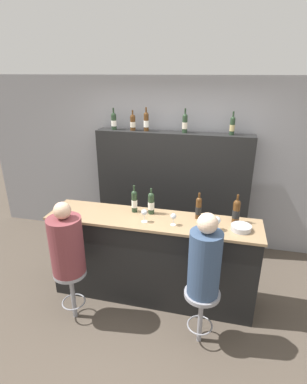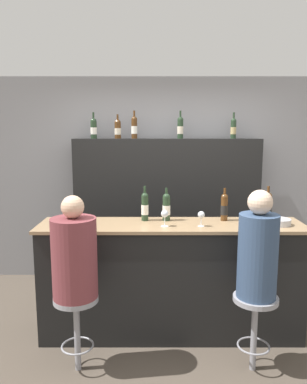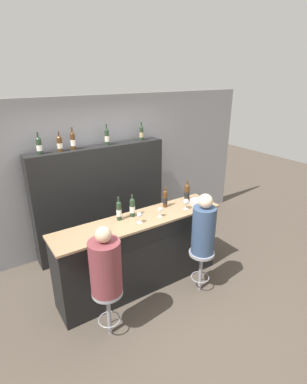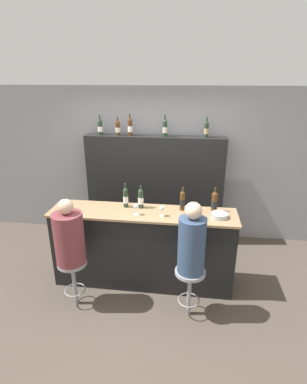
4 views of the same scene
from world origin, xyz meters
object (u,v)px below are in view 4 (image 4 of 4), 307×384
at_px(wine_bottle_counter_2, 182,200).
at_px(wine_bottle_backbar_0, 100,127).
at_px(wine_bottle_backbar_1, 118,128).
at_px(guest_seated_right, 192,242).
at_px(wine_bottle_counter_0, 126,197).
at_px(bar_stool_left, 73,271).
at_px(wine_glass_0, 136,207).
at_px(wine_glass_2, 199,210).
at_px(wine_bottle_counter_1, 141,198).
at_px(wine_glass_1, 162,209).
at_px(bar_stool_right, 190,281).
at_px(wine_bottle_backbar_2, 130,127).
at_px(wine_bottle_backbar_4, 206,129).
at_px(metal_bowl, 219,215).
at_px(guest_seated_left, 69,236).
at_px(wine_bottle_counter_3, 214,202).

height_order(wine_bottle_counter_2, wine_bottle_backbar_0, wine_bottle_backbar_0).
relative_size(wine_bottle_backbar_1, guest_seated_right, 0.34).
relative_size(wine_bottle_counter_0, bar_stool_left, 0.53).
height_order(wine_bottle_backbar_1, wine_glass_0, wine_bottle_backbar_1).
distance_m(wine_bottle_backbar_0, wine_bottle_backbar_1, 0.29).
xyz_separation_m(wine_bottle_backbar_0, wine_glass_2, (1.62, -1.36, -0.77)).
bearing_deg(wine_bottle_counter_1, wine_glass_0, -95.79).
bearing_deg(wine_bottle_counter_2, bar_stool_left, -151.82).
bearing_deg(bar_stool_left, wine_bottle_backbar_0, 93.54).
relative_size(wine_bottle_counter_0, wine_glass_1, 2.40).
bearing_deg(wine_bottle_counter_0, bar_stool_right, -37.72).
bearing_deg(wine_glass_0, wine_bottle_backbar_2, 103.77).
height_order(wine_bottle_counter_1, wine_bottle_backbar_4, wine_bottle_backbar_4).
xyz_separation_m(wine_bottle_backbar_4, guest_seated_right, (-0.16, -1.83, -0.95)).
relative_size(wine_glass_0, metal_bowl, 0.70).
bearing_deg(metal_bowl, bar_stool_right, -122.39).
bearing_deg(wine_glass_1, wine_bottle_backbar_0, 130.31).
xyz_separation_m(wine_bottle_counter_2, wine_bottle_backbar_2, (-0.91, 1.14, 0.76)).
bearing_deg(bar_stool_left, guest_seated_left, -26.57).
bearing_deg(guest_seated_left, wine_bottle_counter_0, 52.27).
distance_m(wine_glass_0, bar_stool_right, 1.10).
bearing_deg(wine_bottle_counter_1, wine_bottle_counter_2, -0.00).
bearing_deg(wine_bottle_counter_3, wine_bottle_counter_1, 180.00).
relative_size(wine_bottle_counter_1, bar_stool_left, 0.50).
distance_m(wine_bottle_counter_2, wine_glass_0, 0.62).
relative_size(wine_bottle_counter_2, wine_bottle_backbar_1, 1.07).
relative_size(wine_bottle_counter_0, wine_bottle_counter_2, 1.06).
distance_m(wine_bottle_backbar_2, wine_glass_2, 1.93).
distance_m(wine_bottle_counter_2, wine_bottle_counter_3, 0.41).
xyz_separation_m(wine_bottle_backbar_4, wine_glass_0, (-0.87, -1.36, -0.77)).
bearing_deg(guest_seated_left, wine_bottle_counter_1, 43.07).
relative_size(metal_bowl, bar_stool_right, 0.34).
xyz_separation_m(wine_glass_2, bar_stool_right, (-0.07, -0.47, -0.70)).
height_order(wine_bottle_backbar_4, guest_seated_left, wine_bottle_backbar_4).
height_order(wine_bottle_backbar_4, wine_glass_0, wine_bottle_backbar_4).
bearing_deg(guest_seated_right, wine_glass_2, 80.89).
bearing_deg(wine_glass_2, wine_bottle_backbar_1, 134.14).
distance_m(wine_glass_2, guest_seated_left, 1.59).
bearing_deg(guest_seated_left, guest_seated_right, 0.00).
xyz_separation_m(wine_bottle_counter_0, bar_stool_left, (-0.53, -0.69, -0.73)).
relative_size(wine_bottle_counter_2, wine_bottle_backbar_0, 0.99).
bearing_deg(wine_bottle_backbar_1, metal_bowl, -39.62).
distance_m(wine_bottle_counter_3, wine_glass_2, 0.30).
distance_m(wine_bottle_counter_1, wine_glass_0, 0.23).
height_order(wine_bottle_counter_2, wine_glass_0, wine_bottle_counter_2).
distance_m(wine_bottle_counter_0, metal_bowl, 1.24).
bearing_deg(wine_bottle_backbar_2, wine_bottle_backbar_1, -180.00).
bearing_deg(metal_bowl, wine_bottle_backbar_4, 97.35).
distance_m(wine_bottle_counter_0, wine_glass_1, 0.56).
xyz_separation_m(wine_bottle_backbar_1, wine_glass_2, (1.32, -1.36, -0.76)).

